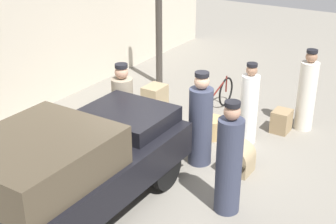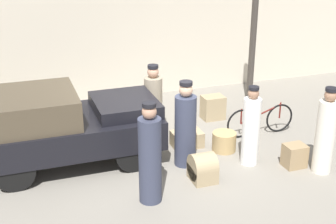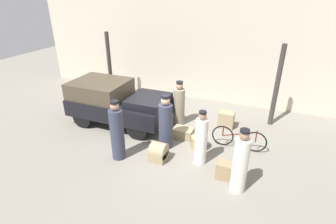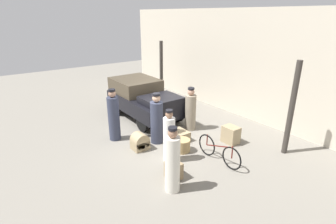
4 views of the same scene
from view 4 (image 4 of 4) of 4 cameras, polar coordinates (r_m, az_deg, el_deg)
The scene contains 16 objects.
ground_plane at distance 9.83m, azimuth -1.64°, elevation -5.10°, with size 30.00×30.00×0.00m, color gray.
station_building_facade at distance 11.83m, azimuth 14.98°, elevation 10.13°, with size 16.00×0.15×4.50m.
canopy_pillar_left at distance 13.54m, azimuth -1.46°, elevation 8.88°, with size 0.17×0.17×3.02m.
canopy_pillar_right at distance 8.92m, azimuth 25.29°, elevation 0.56°, with size 0.17×0.17×3.02m.
truck at distance 11.34m, azimuth -5.40°, elevation 3.18°, with size 3.66×1.87×1.58m.
bicycle at distance 8.18m, azimuth 10.97°, elevation -8.33°, with size 1.72×0.04×0.75m.
wicker_basket at distance 8.69m, azimuth 3.10°, elevation -7.24°, with size 0.52×0.52×0.42m.
porter_with_bicycle at distance 9.41m, azimuth -11.72°, elevation -1.07°, with size 0.40×0.40×1.87m.
porter_standing_middle at distance 7.88m, azimuth 0.24°, elevation -5.72°, with size 0.36×0.36×1.68m.
porter_lifting_near_truck at distance 6.61m, azimuth 0.97°, elevation -10.94°, with size 0.38×0.38×1.77m.
porter_carrying_trunk at distance 9.02m, azimuth -2.48°, elevation -1.89°, with size 0.44×0.44×1.79m.
conductor_in_dark_uniform at distance 10.10m, azimuth 4.92°, elevation 0.25°, with size 0.42×0.42×1.69m.
trunk_barrel_dark at distance 8.85m, azimuth -6.12°, elevation -6.53°, with size 0.46×0.53×0.57m.
suitcase_tan_flat at distance 7.36m, azimuth 1.24°, elevation -12.55°, with size 0.43×0.36×0.48m.
suitcase_small_leather at distance 9.45m, azimuth 13.51°, elevation -4.82°, with size 0.55×0.43×0.60m.
trunk_large_brown at distance 9.45m, azimuth 2.63°, elevation -5.09°, with size 0.67×0.46×0.34m.
Camera 4 is at (7.31, -5.00, 4.27)m, focal length 28.00 mm.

